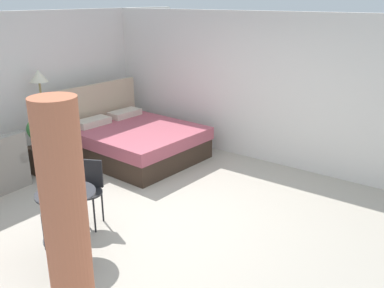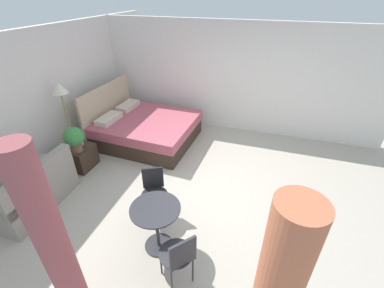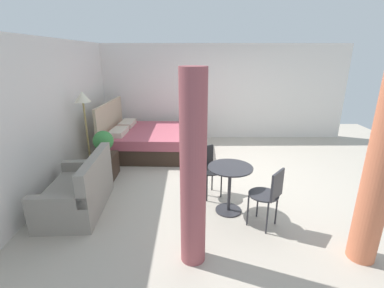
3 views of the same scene
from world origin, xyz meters
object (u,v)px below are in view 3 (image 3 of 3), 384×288
(bed, at_px, (152,140))
(couch, at_px, (79,192))
(nightstand, at_px, (106,166))
(balcony_table, at_px, (230,181))
(cafe_chair_near_window, at_px, (208,166))
(cafe_chair_near_couch, at_px, (270,192))
(floor_lamp, at_px, (83,105))
(vase, at_px, (104,147))
(potted_plant, at_px, (103,142))

(bed, xyz_separation_m, couch, (-2.56, 0.79, -0.03))
(bed, distance_m, nightstand, 1.57)
(balcony_table, relative_size, cafe_chair_near_window, 0.87)
(nightstand, height_order, cafe_chair_near_window, cafe_chair_near_window)
(cafe_chair_near_couch, bearing_deg, nightstand, 58.35)
(floor_lamp, relative_size, balcony_table, 2.21)
(vase, xyz_separation_m, balcony_table, (-1.39, -2.30, -0.06))
(vase, height_order, cafe_chair_near_couch, cafe_chair_near_couch)
(nightstand, xyz_separation_m, cafe_chair_near_window, (-0.71, -1.96, 0.30))
(nightstand, distance_m, potted_plant, 0.53)
(cafe_chair_near_couch, bearing_deg, potted_plant, 59.55)
(cafe_chair_near_couch, bearing_deg, cafe_chair_near_window, 38.61)
(couch, xyz_separation_m, cafe_chair_near_couch, (-0.51, -2.80, 0.26))
(nightstand, height_order, balcony_table, balcony_table)
(nightstand, relative_size, vase, 2.28)
(potted_plant, height_order, cafe_chair_near_window, potted_plant)
(balcony_table, distance_m, cafe_chair_near_couch, 0.64)
(vase, bearing_deg, couch, 179.13)
(potted_plant, xyz_separation_m, cafe_chair_near_couch, (-1.59, -2.70, -0.21))
(vase, distance_m, balcony_table, 2.69)
(bed, distance_m, couch, 2.68)
(bed, height_order, nightstand, bed)
(nightstand, bearing_deg, balcony_table, -119.37)
(couch, xyz_separation_m, potted_plant, (1.08, -0.10, 0.47))
(nightstand, relative_size, potted_plant, 1.03)
(balcony_table, bearing_deg, potted_plant, 62.20)
(potted_plant, bearing_deg, floor_lamp, 47.38)
(potted_plant, distance_m, vase, 0.29)
(nightstand, distance_m, floor_lamp, 1.26)
(couch, xyz_separation_m, nightstand, (1.18, -0.06, -0.05))
(floor_lamp, bearing_deg, potted_plant, -132.62)
(couch, bearing_deg, bed, -17.03)
(nightstand, distance_m, cafe_chair_near_window, 2.10)
(potted_plant, bearing_deg, vase, 19.70)
(potted_plant, relative_size, balcony_table, 0.68)
(couch, height_order, balcony_table, couch)
(bed, xyz_separation_m, potted_plant, (-1.49, 0.69, 0.43))
(floor_lamp, height_order, cafe_chair_near_window, floor_lamp)
(balcony_table, relative_size, cafe_chair_near_couch, 0.84)
(balcony_table, bearing_deg, nightstand, 60.63)
(bed, height_order, vase, bed)
(floor_lamp, bearing_deg, nightstand, -127.25)
(couch, relative_size, vase, 6.16)
(cafe_chair_near_window, xyz_separation_m, cafe_chair_near_couch, (-0.98, -0.78, 0.02))
(bed, bearing_deg, floor_lamp, 133.54)
(nightstand, xyz_separation_m, cafe_chair_near_couch, (-1.69, -2.74, 0.31))
(nightstand, relative_size, cafe_chair_near_window, 0.62)
(nightstand, xyz_separation_m, balcony_table, (-1.27, -2.26, 0.29))
(nightstand, relative_size, cafe_chair_near_couch, 0.60)
(floor_lamp, distance_m, cafe_chair_near_window, 2.71)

